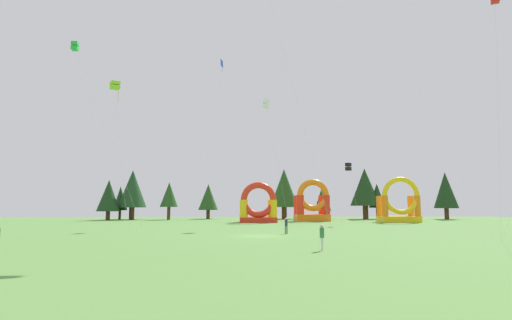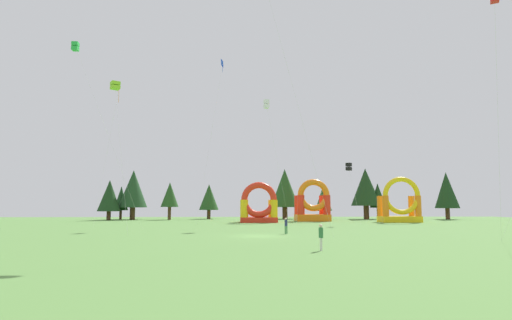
# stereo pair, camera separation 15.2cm
# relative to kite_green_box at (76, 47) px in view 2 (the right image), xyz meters

# --- Properties ---
(ground_plane) EXTENTS (120.00, 120.00, 0.00)m
(ground_plane) POSITION_rel_kite_green_box_xyz_m (22.32, -12.53, -22.43)
(ground_plane) COLOR #5B8C42
(kite_green_box) EXTENTS (9.33, 0.78, 23.03)m
(kite_green_box) POSITION_rel_kite_green_box_xyz_m (0.00, 0.00, 0.00)
(kite_green_box) COLOR green
(kite_green_box) RESTS_ON ground_plane
(kite_orange_diamond) EXTENTS (2.12, 3.50, 19.95)m
(kite_orange_diamond) POSITION_rel_kite_green_box_xyz_m (3.46, 7.21, -3.18)
(kite_orange_diamond) COLOR orange
(kite_orange_diamond) RESTS_ON ground_plane
(kite_white_box) EXTENTS (3.65, 1.80, 17.26)m
(kite_white_box) POSITION_rel_kite_green_box_xyz_m (24.24, 4.89, -5.82)
(kite_white_box) COLOR white
(kite_white_box) RESTS_ON ground_plane
(kite_blue_diamond) EXTENTS (3.60, 5.85, 25.36)m
(kite_blue_diamond) POSITION_rel_kite_green_box_xyz_m (17.92, 11.80, 2.15)
(kite_blue_diamond) COLOR blue
(kite_blue_diamond) RESTS_ON ground_plane
(kite_black_box) EXTENTS (1.73, 1.62, 8.90)m
(kite_black_box) POSITION_rel_kite_green_box_xyz_m (36.48, 8.44, -14.10)
(kite_black_box) COLOR black
(kite_black_box) RESTS_ON ground_plane
(kite_lime_box) EXTENTS (3.84, 5.63, 15.99)m
(kite_lime_box) POSITION_rel_kite_green_box_xyz_m (7.12, -6.64, -6.88)
(kite_lime_box) COLOR #8CD826
(kite_lime_box) RESTS_ON ground_plane
(person_far_side) EXTENTS (0.38, 0.38, 1.62)m
(person_far_side) POSITION_rel_kite_green_box_xyz_m (25.52, -24.59, -21.47)
(person_far_side) COLOR silver
(person_far_side) RESTS_ON ground_plane
(person_midfield) EXTENTS (0.29, 0.29, 1.57)m
(person_midfield) POSITION_rel_kite_green_box_xyz_m (25.06, -10.12, -21.50)
(person_midfield) COLOR #33723F
(person_midfield) RESTS_ON ground_plane
(inflatable_orange_dome) EXTENTS (5.80, 4.64, 7.26)m
(inflatable_orange_dome) POSITION_rel_kite_green_box_xyz_m (33.41, 21.06, -19.81)
(inflatable_orange_dome) COLOR orange
(inflatable_orange_dome) RESTS_ON ground_plane
(inflatable_yellow_castle) EXTENTS (5.95, 4.48, 6.47)m
(inflatable_yellow_castle) POSITION_rel_kite_green_box_xyz_m (23.73, 16.18, -20.13)
(inflatable_yellow_castle) COLOR red
(inflatable_yellow_castle) RESTS_ON ground_plane
(inflatable_blue_arch) EXTENTS (6.31, 3.54, 7.35)m
(inflatable_blue_arch) POSITION_rel_kite_green_box_xyz_m (46.76, 15.57, -19.76)
(inflatable_blue_arch) COLOR yellow
(inflatable_blue_arch) RESTS_ON ground_plane
(tree_row_0) EXTENTS (4.24, 4.24, 7.50)m
(tree_row_0) POSITION_rel_kite_green_box_xyz_m (-3.76, 27.84, -17.90)
(tree_row_0) COLOR #4C331E
(tree_row_0) RESTS_ON ground_plane
(tree_row_1) EXTENTS (2.75, 2.75, 6.49)m
(tree_row_1) POSITION_rel_kite_green_box_xyz_m (-2.67, 31.73, -18.35)
(tree_row_1) COLOR #4C331E
(tree_row_1) RESTS_ON ground_plane
(tree_row_2) EXTENTS (5.46, 5.46, 9.56)m
(tree_row_2) POSITION_rel_kite_green_box_xyz_m (0.01, 30.21, -16.53)
(tree_row_2) COLOR #4C331E
(tree_row_2) RESTS_ON ground_plane
(tree_row_3) EXTENTS (3.39, 3.39, 7.15)m
(tree_row_3) POSITION_rel_kite_green_box_xyz_m (7.26, 29.17, -17.70)
(tree_row_3) COLOR #4C331E
(tree_row_3) RESTS_ON ground_plane
(tree_row_4) EXTENTS (3.97, 3.97, 7.01)m
(tree_row_4) POSITION_rel_kite_green_box_xyz_m (14.47, 33.46, -18.06)
(tree_row_4) COLOR #4C331E
(tree_row_4) RESTS_ON ground_plane
(tree_row_5) EXTENTS (5.69, 5.69, 10.11)m
(tree_row_5) POSITION_rel_kite_green_box_xyz_m (29.87, 32.62, -16.24)
(tree_row_5) COLOR #4C331E
(tree_row_5) RESTS_ON ground_plane
(tree_row_6) EXTENTS (3.40, 3.40, 6.75)m
(tree_row_6) POSITION_rel_kite_green_box_xyz_m (37.73, 32.51, -18.28)
(tree_row_6) COLOR #4C331E
(tree_row_6) RESTS_ON ground_plane
(tree_row_7) EXTENTS (5.88, 5.88, 10.13)m
(tree_row_7) POSITION_rel_kite_green_box_xyz_m (45.93, 30.69, -16.09)
(tree_row_7) COLOR #4C331E
(tree_row_7) RESTS_ON ground_plane
(tree_row_8) EXTENTS (3.25, 3.25, 7.06)m
(tree_row_8) POSITION_rel_kite_green_box_xyz_m (48.15, 30.08, -17.82)
(tree_row_8) COLOR #4C331E
(tree_row_8) RESTS_ON ground_plane
(tree_row_9) EXTENTS (4.61, 4.61, 9.27)m
(tree_row_9) POSITION_rel_kite_green_box_xyz_m (61.51, 28.82, -16.76)
(tree_row_9) COLOR #4C331E
(tree_row_9) RESTS_ON ground_plane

